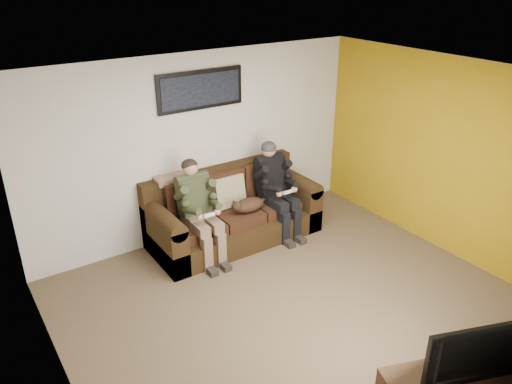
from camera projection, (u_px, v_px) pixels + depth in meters
floor at (297, 307)px, 5.77m from camera, size 5.00×5.00×0.00m
ceiling at (307, 83)px, 4.68m from camera, size 5.00×5.00×0.00m
wall_back at (200, 147)px, 6.92m from camera, size 5.00×0.00×5.00m
wall_front at (500, 324)px, 3.53m from camera, size 5.00×0.00×5.00m
wall_left at (55, 285)px, 3.96m from camera, size 0.00×4.50×4.50m
wall_right at (452, 159)px, 6.49m from camera, size 0.00×4.50×4.50m
accent_wall_right at (451, 159)px, 6.49m from camera, size 0.00×4.50×4.50m
sofa at (231, 213)px, 7.12m from camera, size 2.40×1.04×0.98m
throw_pillow at (229, 191)px, 7.02m from camera, size 0.46×0.22×0.45m
throw_blanket at (173, 178)px, 6.72m from camera, size 0.49×0.24×0.09m
person_left at (198, 205)px, 6.49m from camera, size 0.51×0.87×1.34m
person_right at (275, 183)px, 7.12m from camera, size 0.51×0.86×1.34m
cat at (248, 205)px, 6.89m from camera, size 0.66×0.26×0.24m
framed_poster at (201, 90)px, 6.58m from camera, size 1.25×0.05×0.52m
television at (472, 347)px, 4.14m from camera, size 0.96×0.45×0.56m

